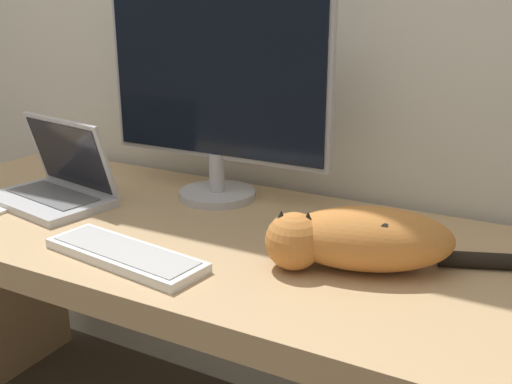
{
  "coord_description": "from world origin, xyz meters",
  "views": [
    {
      "loc": [
        0.77,
        -0.72,
        1.22
      ],
      "look_at": [
        0.21,
        0.31,
        0.84
      ],
      "focal_mm": 42.0,
      "sensor_mm": 36.0,
      "label": 1
    }
  ],
  "objects_px": {
    "monitor": "(216,92)",
    "laptop": "(56,185)",
    "external_keyboard": "(125,255)",
    "cat": "(359,238)"
  },
  "relations": [
    {
      "from": "cat",
      "to": "external_keyboard",
      "type": "bearing_deg",
      "value": -177.27
    },
    {
      "from": "external_keyboard",
      "to": "monitor",
      "type": "bearing_deg",
      "value": 103.27
    },
    {
      "from": "monitor",
      "to": "laptop",
      "type": "height_order",
      "value": "monitor"
    },
    {
      "from": "monitor",
      "to": "cat",
      "type": "xyz_separation_m",
      "value": [
        0.47,
        -0.24,
        -0.21
      ]
    },
    {
      "from": "laptop",
      "to": "external_keyboard",
      "type": "bearing_deg",
      "value": -16.14
    },
    {
      "from": "monitor",
      "to": "external_keyboard",
      "type": "bearing_deg",
      "value": -84.26
    },
    {
      "from": "laptop",
      "to": "external_keyboard",
      "type": "distance_m",
      "value": 0.44
    },
    {
      "from": "laptop",
      "to": "cat",
      "type": "xyz_separation_m",
      "value": [
        0.82,
        -0.01,
        0.02
      ]
    },
    {
      "from": "monitor",
      "to": "laptop",
      "type": "distance_m",
      "value": 0.48
    },
    {
      "from": "monitor",
      "to": "laptop",
      "type": "relative_size",
      "value": 1.8
    }
  ]
}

